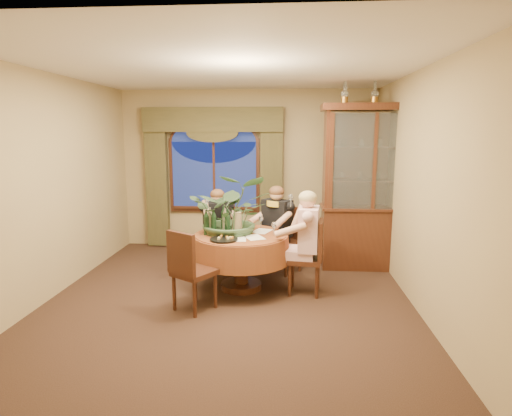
# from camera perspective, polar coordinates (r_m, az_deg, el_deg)

# --- Properties ---
(floor) EXTENTS (5.00, 5.00, 0.00)m
(floor) POSITION_cam_1_polar(r_m,az_deg,el_deg) (5.56, -3.48, -11.79)
(floor) COLOR black
(floor) RESTS_ON ground
(wall_back) EXTENTS (4.50, 0.00, 4.50)m
(wall_back) POSITION_cam_1_polar(r_m,az_deg,el_deg) (7.67, -1.09, 5.09)
(wall_back) COLOR #9B875E
(wall_back) RESTS_ON ground
(wall_right) EXTENTS (0.00, 5.00, 5.00)m
(wall_right) POSITION_cam_1_polar(r_m,az_deg,el_deg) (5.38, 20.86, 2.26)
(wall_right) COLOR #9B875E
(wall_right) RESTS_ON ground
(ceiling) EXTENTS (5.00, 5.00, 0.00)m
(ceiling) POSITION_cam_1_polar(r_m,az_deg,el_deg) (5.21, -3.83, 18.12)
(ceiling) COLOR white
(ceiling) RESTS_ON wall_back
(window) EXTENTS (1.62, 0.10, 1.32)m
(window) POSITION_cam_1_polar(r_m,az_deg,el_deg) (7.69, -5.60, 4.31)
(window) COLOR navy
(window) RESTS_ON wall_back
(arched_transom) EXTENTS (1.60, 0.06, 0.44)m
(arched_transom) POSITION_cam_1_polar(r_m,az_deg,el_deg) (7.65, -5.70, 10.13)
(arched_transom) COLOR navy
(arched_transom) RESTS_ON wall_back
(drapery_left) EXTENTS (0.38, 0.14, 2.32)m
(drapery_left) POSITION_cam_1_polar(r_m,az_deg,el_deg) (7.90, -13.04, 3.37)
(drapery_left) COLOR #3F3B20
(drapery_left) RESTS_ON floor
(drapery_right) EXTENTS (0.38, 0.14, 2.32)m
(drapery_right) POSITION_cam_1_polar(r_m,az_deg,el_deg) (7.55, 2.09, 3.33)
(drapery_right) COLOR #3F3B20
(drapery_right) RESTS_ON floor
(swag_valance) EXTENTS (2.45, 0.16, 0.42)m
(swag_valance) POSITION_cam_1_polar(r_m,az_deg,el_deg) (7.58, -5.84, 11.64)
(swag_valance) COLOR #3F3B20
(swag_valance) RESTS_ON wall_back
(dining_table) EXTENTS (1.57, 1.57, 0.75)m
(dining_table) POSITION_cam_1_polar(r_m,az_deg,el_deg) (5.73, -2.01, -7.13)
(dining_table) COLOR maroon
(dining_table) RESTS_ON floor
(china_cabinet) EXTENTS (1.53, 0.60, 2.48)m
(china_cabinet) POSITION_cam_1_polar(r_m,az_deg,el_deg) (6.69, 15.00, 2.61)
(china_cabinet) COLOR #371A10
(china_cabinet) RESTS_ON floor
(oil_lamp_left) EXTENTS (0.11, 0.11, 0.34)m
(oil_lamp_left) POSITION_cam_1_polar(r_m,az_deg,el_deg) (6.59, 11.76, 14.92)
(oil_lamp_left) COLOR #A5722D
(oil_lamp_left) RESTS_ON china_cabinet
(oil_lamp_center) EXTENTS (0.11, 0.11, 0.34)m
(oil_lamp_center) POSITION_cam_1_polar(r_m,az_deg,el_deg) (6.66, 15.57, 14.71)
(oil_lamp_center) COLOR #A5722D
(oil_lamp_center) RESTS_ON china_cabinet
(oil_lamp_right) EXTENTS (0.11, 0.11, 0.34)m
(oil_lamp_right) POSITION_cam_1_polar(r_m,az_deg,el_deg) (6.76, 19.28, 14.46)
(oil_lamp_right) COLOR #A5722D
(oil_lamp_right) RESTS_ON china_cabinet
(chair_right) EXTENTS (0.46, 0.46, 0.96)m
(chair_right) POSITION_cam_1_polar(r_m,az_deg,el_deg) (5.58, 6.49, -6.53)
(chair_right) COLOR black
(chair_right) RESTS_ON floor
(chair_back_right) EXTENTS (0.59, 0.59, 0.96)m
(chair_back_right) POSITION_cam_1_polar(r_m,az_deg,el_deg) (6.38, 3.75, -4.35)
(chair_back_right) COLOR black
(chair_back_right) RESTS_ON floor
(chair_back) EXTENTS (0.55, 0.55, 0.96)m
(chair_back) POSITION_cam_1_polar(r_m,az_deg,el_deg) (6.58, -4.19, -3.92)
(chair_back) COLOR black
(chair_back) RESTS_ON floor
(chair_front_left) EXTENTS (0.58, 0.58, 0.96)m
(chair_front_left) POSITION_cam_1_polar(r_m,az_deg,el_deg) (5.10, -8.23, -8.19)
(chair_front_left) COLOR black
(chair_front_left) RESTS_ON floor
(person_pink) EXTENTS (0.50, 0.53, 1.35)m
(person_pink) POSITION_cam_1_polar(r_m,az_deg,el_deg) (5.52, 7.00, -4.62)
(person_pink) COLOR beige
(person_pink) RESTS_ON floor
(person_back) EXTENTS (0.59, 0.57, 1.24)m
(person_back) POSITION_cam_1_polar(r_m,az_deg,el_deg) (6.47, -5.15, -2.88)
(person_back) COLOR black
(person_back) RESTS_ON floor
(person_scarf) EXTENTS (0.63, 0.62, 1.31)m
(person_scarf) POSITION_cam_1_polar(r_m,az_deg,el_deg) (6.29, 2.83, -2.91)
(person_scarf) COLOR black
(person_scarf) RESTS_ON floor
(stoneware_vase) EXTENTS (0.15, 0.15, 0.27)m
(stoneware_vase) POSITION_cam_1_polar(r_m,az_deg,el_deg) (5.69, -2.53, -1.92)
(stoneware_vase) COLOR #8F7857
(stoneware_vase) RESTS_ON dining_table
(centerpiece_plant) EXTENTS (1.07, 1.19, 0.93)m
(centerpiece_plant) POSITION_cam_1_polar(r_m,az_deg,el_deg) (5.63, -3.16, 3.38)
(centerpiece_plant) COLOR #385434
(centerpiece_plant) RESTS_ON dining_table
(olive_bowl) EXTENTS (0.14, 0.14, 0.04)m
(olive_bowl) POSITION_cam_1_polar(r_m,az_deg,el_deg) (5.57, -1.54, -3.39)
(olive_bowl) COLOR #4C542A
(olive_bowl) RESTS_ON dining_table
(cheese_platter) EXTENTS (0.35, 0.35, 0.02)m
(cheese_platter) POSITION_cam_1_polar(r_m,az_deg,el_deg) (5.31, -4.31, -4.21)
(cheese_platter) COLOR black
(cheese_platter) RESTS_ON dining_table
(wine_bottle_0) EXTENTS (0.07, 0.07, 0.33)m
(wine_bottle_0) POSITION_cam_1_polar(r_m,az_deg,el_deg) (5.83, -4.34, -1.37)
(wine_bottle_0) COLOR black
(wine_bottle_0) RESTS_ON dining_table
(wine_bottle_1) EXTENTS (0.07, 0.07, 0.33)m
(wine_bottle_1) POSITION_cam_1_polar(r_m,az_deg,el_deg) (5.59, -5.66, -1.88)
(wine_bottle_1) COLOR black
(wine_bottle_1) RESTS_ON dining_table
(wine_bottle_2) EXTENTS (0.07, 0.07, 0.33)m
(wine_bottle_2) POSITION_cam_1_polar(r_m,az_deg,el_deg) (5.59, -6.64, -1.92)
(wine_bottle_2) COLOR black
(wine_bottle_2) RESTS_ON dining_table
(wine_bottle_3) EXTENTS (0.07, 0.07, 0.33)m
(wine_bottle_3) POSITION_cam_1_polar(r_m,az_deg,el_deg) (5.75, -6.15, -1.56)
(wine_bottle_3) COLOR tan
(wine_bottle_3) RESTS_ON dining_table
(wine_bottle_4) EXTENTS (0.07, 0.07, 0.33)m
(wine_bottle_4) POSITION_cam_1_polar(r_m,az_deg,el_deg) (5.67, -4.16, -1.69)
(wine_bottle_4) COLOR tan
(wine_bottle_4) RESTS_ON dining_table
(wine_bottle_5) EXTENTS (0.07, 0.07, 0.33)m
(wine_bottle_5) POSITION_cam_1_polar(r_m,az_deg,el_deg) (5.59, -3.82, -1.86)
(wine_bottle_5) COLOR black
(wine_bottle_5) RESTS_ON dining_table
(tasting_paper_0) EXTENTS (0.32, 0.36, 0.00)m
(tasting_paper_0) POSITION_cam_1_polar(r_m,az_deg,el_deg) (5.43, -0.24, -3.93)
(tasting_paper_0) COLOR white
(tasting_paper_0) RESTS_ON dining_table
(tasting_paper_1) EXTENTS (0.30, 0.35, 0.00)m
(tasting_paper_1) POSITION_cam_1_polar(r_m,az_deg,el_deg) (5.77, 0.78, -3.10)
(tasting_paper_1) COLOR white
(tasting_paper_1) RESTS_ON dining_table
(tasting_paper_2) EXTENTS (0.24, 0.32, 0.00)m
(tasting_paper_2) POSITION_cam_1_polar(r_m,az_deg,el_deg) (5.37, -2.47, -4.11)
(tasting_paper_2) COLOR white
(tasting_paper_2) RESTS_ON dining_table
(wine_glass_person_pink) EXTENTS (0.07, 0.07, 0.18)m
(wine_glass_person_pink) POSITION_cam_1_polar(r_m,az_deg,el_deg) (5.53, 2.38, -2.77)
(wine_glass_person_pink) COLOR silver
(wine_glass_person_pink) RESTS_ON dining_table
(wine_glass_person_back) EXTENTS (0.07, 0.07, 0.18)m
(wine_glass_person_back) POSITION_cam_1_polar(r_m,az_deg,el_deg) (6.00, -3.67, -1.75)
(wine_glass_person_back) COLOR silver
(wine_glass_person_back) RESTS_ON dining_table
(wine_glass_person_scarf) EXTENTS (0.07, 0.07, 0.18)m
(wine_glass_person_scarf) POSITION_cam_1_polar(r_m,az_deg,el_deg) (5.94, 0.67, -1.86)
(wine_glass_person_scarf) COLOR silver
(wine_glass_person_scarf) RESTS_ON dining_table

